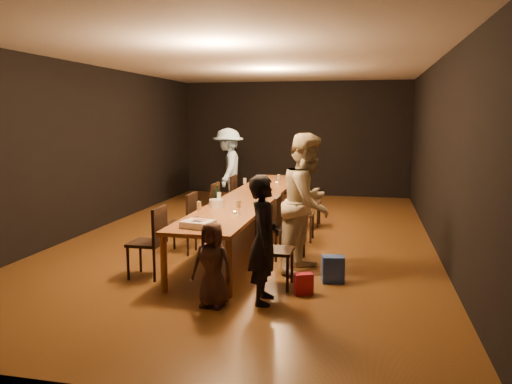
% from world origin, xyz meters
% --- Properties ---
extents(ground, '(10.00, 10.00, 0.00)m').
position_xyz_m(ground, '(0.00, 0.00, 0.00)').
color(ground, '#452711').
rests_on(ground, ground).
extents(room_shell, '(6.04, 10.04, 3.02)m').
position_xyz_m(room_shell, '(0.00, 0.00, 2.08)').
color(room_shell, black).
rests_on(room_shell, ground).
extents(table, '(0.90, 6.00, 0.75)m').
position_xyz_m(table, '(0.00, 0.00, 0.70)').
color(table, '#96502B').
rests_on(table, ground).
extents(chair_right_0, '(0.42, 0.42, 0.93)m').
position_xyz_m(chair_right_0, '(0.85, -2.40, 0.47)').
color(chair_right_0, black).
rests_on(chair_right_0, ground).
extents(chair_right_1, '(0.42, 0.42, 0.93)m').
position_xyz_m(chair_right_1, '(0.85, -1.20, 0.47)').
color(chair_right_1, black).
rests_on(chair_right_1, ground).
extents(chair_right_2, '(0.42, 0.42, 0.93)m').
position_xyz_m(chair_right_2, '(0.85, 0.00, 0.47)').
color(chair_right_2, black).
rests_on(chair_right_2, ground).
extents(chair_right_3, '(0.42, 0.42, 0.93)m').
position_xyz_m(chair_right_3, '(0.85, 1.20, 0.47)').
color(chair_right_3, black).
rests_on(chair_right_3, ground).
extents(chair_left_0, '(0.42, 0.42, 0.93)m').
position_xyz_m(chair_left_0, '(-0.85, -2.40, 0.47)').
color(chair_left_0, black).
rests_on(chair_left_0, ground).
extents(chair_left_1, '(0.42, 0.42, 0.93)m').
position_xyz_m(chair_left_1, '(-0.85, -1.20, 0.47)').
color(chair_left_1, black).
rests_on(chair_left_1, ground).
extents(chair_left_2, '(0.42, 0.42, 0.93)m').
position_xyz_m(chair_left_2, '(-0.85, 0.00, 0.47)').
color(chair_left_2, black).
rests_on(chair_left_2, ground).
extents(chair_left_3, '(0.42, 0.42, 0.93)m').
position_xyz_m(chair_left_3, '(-0.85, 1.20, 0.47)').
color(chair_left_3, black).
rests_on(chair_left_3, ground).
extents(woman_birthday, '(0.39, 0.55, 1.44)m').
position_xyz_m(woman_birthday, '(0.82, -2.95, 0.72)').
color(woman_birthday, black).
rests_on(woman_birthday, ground).
extents(woman_tan, '(0.94, 1.07, 1.86)m').
position_xyz_m(woman_tan, '(1.15, -1.68, 0.93)').
color(woman_tan, beige).
rests_on(woman_tan, ground).
extents(man_blue, '(0.86, 1.28, 1.83)m').
position_xyz_m(man_blue, '(-1.15, 2.56, 0.91)').
color(man_blue, '#9AC8EE').
rests_on(man_blue, ground).
extents(child, '(0.49, 0.34, 0.94)m').
position_xyz_m(child, '(0.29, -3.19, 0.47)').
color(child, '#3F2923').
rests_on(child, ground).
extents(gift_bag_red, '(0.24, 0.19, 0.25)m').
position_xyz_m(gift_bag_red, '(1.23, -2.61, 0.13)').
color(gift_bag_red, '#B41B31').
rests_on(gift_bag_red, ground).
extents(gift_bag_blue, '(0.30, 0.24, 0.34)m').
position_xyz_m(gift_bag_blue, '(1.53, -2.10, 0.17)').
color(gift_bag_blue, '#213E93').
rests_on(gift_bag_blue, ground).
extents(birthday_cake, '(0.40, 0.35, 0.08)m').
position_xyz_m(birthday_cake, '(-0.06, -2.64, 0.79)').
color(birthday_cake, white).
rests_on(birthday_cake, table).
extents(plate_stack, '(0.21, 0.21, 0.12)m').
position_xyz_m(plate_stack, '(-0.24, -1.29, 0.81)').
color(plate_stack, white).
rests_on(plate_stack, table).
extents(champagne_bottle, '(0.08, 0.08, 0.32)m').
position_xyz_m(champagne_bottle, '(-0.32, -0.99, 0.91)').
color(champagne_bottle, black).
rests_on(champagne_bottle, table).
extents(ice_bucket, '(0.29, 0.29, 0.24)m').
position_xyz_m(ice_bucket, '(-0.01, 0.82, 0.87)').
color(ice_bucket, '#AAA9AE').
rests_on(ice_bucket, table).
extents(wineglass_0, '(0.06, 0.06, 0.21)m').
position_xyz_m(wineglass_0, '(-0.26, -2.02, 0.85)').
color(wineglass_0, beige).
rests_on(wineglass_0, table).
extents(wineglass_1, '(0.06, 0.06, 0.21)m').
position_xyz_m(wineglass_1, '(0.23, -1.80, 0.85)').
color(wineglass_1, beige).
rests_on(wineglass_1, table).
extents(wineglass_2, '(0.06, 0.06, 0.21)m').
position_xyz_m(wineglass_2, '(-0.23, -1.18, 0.85)').
color(wineglass_2, silver).
rests_on(wineglass_2, table).
extents(wineglass_3, '(0.06, 0.06, 0.21)m').
position_xyz_m(wineglass_3, '(0.31, -0.59, 0.85)').
color(wineglass_3, beige).
rests_on(wineglass_3, table).
extents(wineglass_4, '(0.06, 0.06, 0.21)m').
position_xyz_m(wineglass_4, '(-0.29, 0.63, 0.85)').
color(wineglass_4, silver).
rests_on(wineglass_4, table).
extents(wineglass_5, '(0.06, 0.06, 0.21)m').
position_xyz_m(wineglass_5, '(0.22, 1.34, 0.85)').
color(wineglass_5, silver).
rests_on(wineglass_5, table).
extents(tealight_near, '(0.05, 0.05, 0.03)m').
position_xyz_m(tealight_near, '(0.15, -1.71, 0.77)').
color(tealight_near, '#B2B7B2').
rests_on(tealight_near, table).
extents(tealight_mid, '(0.05, 0.05, 0.03)m').
position_xyz_m(tealight_mid, '(0.15, -0.07, 0.77)').
color(tealight_mid, '#B2B7B2').
rests_on(tealight_mid, table).
extents(tealight_far, '(0.05, 0.05, 0.03)m').
position_xyz_m(tealight_far, '(0.15, 1.49, 0.77)').
color(tealight_far, '#B2B7B2').
rests_on(tealight_far, table).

